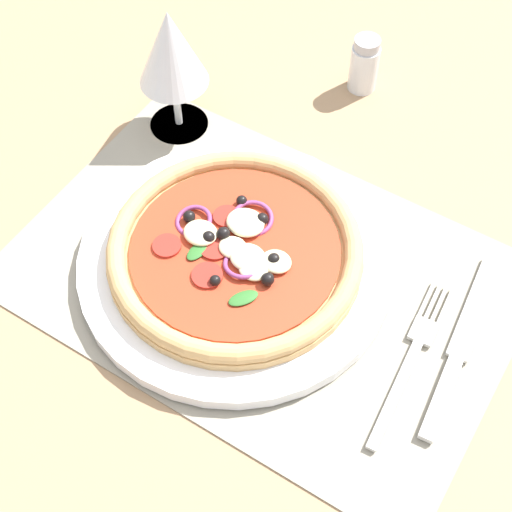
# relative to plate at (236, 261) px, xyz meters

# --- Properties ---
(ground_plane) EXTENTS (1.90, 1.40, 0.02)m
(ground_plane) POSITION_rel_plate_xyz_m (0.03, 0.01, -0.02)
(ground_plane) COLOR #9E7A56
(placemat) EXTENTS (0.46, 0.31, 0.00)m
(placemat) POSITION_rel_plate_xyz_m (0.03, 0.01, -0.01)
(placemat) COLOR gray
(placemat) RESTS_ON ground_plane
(plate) EXTENTS (0.30, 0.30, 0.01)m
(plate) POSITION_rel_plate_xyz_m (0.00, 0.00, 0.00)
(plate) COLOR white
(plate) RESTS_ON placemat
(pizza) EXTENTS (0.24, 0.24, 0.03)m
(pizza) POSITION_rel_plate_xyz_m (-0.00, 0.00, 0.02)
(pizza) COLOR tan
(pizza) RESTS_ON plate
(fork) EXTENTS (0.03, 0.18, 0.00)m
(fork) POSITION_rel_plate_xyz_m (0.18, 0.00, -0.00)
(fork) COLOR silver
(fork) RESTS_ON placemat
(knife) EXTENTS (0.04, 0.20, 0.01)m
(knife) POSITION_rel_plate_xyz_m (0.22, 0.04, -0.00)
(knife) COLOR silver
(knife) RESTS_ON placemat
(wine_glass) EXTENTS (0.07, 0.07, 0.15)m
(wine_glass) POSITION_rel_plate_xyz_m (-0.16, 0.13, 0.09)
(wine_glass) COLOR silver
(wine_glass) RESTS_ON ground_plane
(pepper_shaker) EXTENTS (0.03, 0.03, 0.07)m
(pepper_shaker) POSITION_rel_plate_xyz_m (-0.01, 0.29, 0.02)
(pepper_shaker) COLOR silver
(pepper_shaker) RESTS_ON ground_plane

